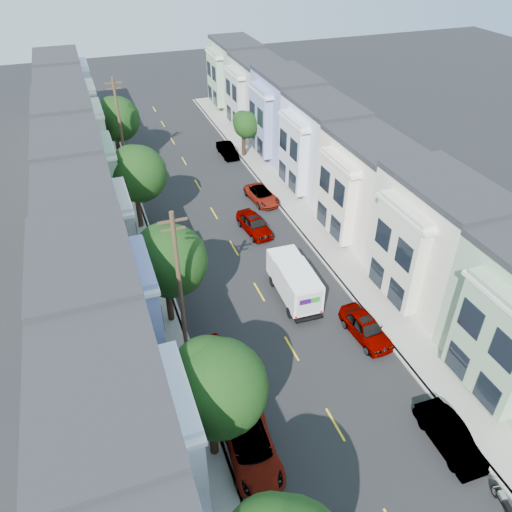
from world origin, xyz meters
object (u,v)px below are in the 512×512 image
at_px(parked_left_b, 252,449).
at_px(parked_right_a, 450,437).
at_px(tree_e, 116,119).
at_px(parked_left_c, 217,362).
at_px(tree_d, 137,174).
at_px(parked_right_c, 262,195).
at_px(tree_c, 169,261).
at_px(motorcycle, 503,503).
at_px(parked_right_d, 227,150).
at_px(lead_sedan, 254,224).
at_px(utility_pole_near, 180,288).
at_px(tree_far_r, 246,125).
at_px(utility_pole_far, 121,130).
at_px(tree_b, 216,388).
at_px(parked_right_b, 366,328).
at_px(fedex_truck, 294,281).
at_px(parked_left_d, 179,267).

distance_m(parked_left_b, parked_right_a, 10.18).
distance_m(tree_e, parked_left_c, 32.32).
xyz_separation_m(tree_d, parked_right_c, (11.20, 0.77, -4.37)).
relative_size(tree_c, motorcycle, 3.70).
relative_size(parked_right_d, motorcycle, 2.09).
bearing_deg(lead_sedan, parked_right_a, -89.98).
xyz_separation_m(tree_c, utility_pole_near, (0.00, -3.21, 0.32)).
bearing_deg(tree_far_r, lead_sedan, -106.39).
distance_m(tree_e, parked_right_c, 17.84).
relative_size(tree_d, utility_pole_far, 0.74).
bearing_deg(tree_far_r, tree_d, -139.72).
height_order(lead_sedan, parked_left_b, lead_sedan).
relative_size(utility_pole_near, utility_pole_far, 1.00).
xyz_separation_m(tree_e, utility_pole_near, (0.00, -29.89, 0.32)).
height_order(lead_sedan, parked_left_c, lead_sedan).
height_order(tree_b, utility_pole_far, utility_pole_far).
bearing_deg(parked_right_a, parked_left_b, 165.11).
relative_size(tree_d, parked_right_b, 1.60).
bearing_deg(parked_left_c, parked_right_a, -42.70).
xyz_separation_m(fedex_truck, parked_right_a, (2.82, -13.70, -0.79)).
distance_m(lead_sedan, motorcycle, 26.66).
xyz_separation_m(parked_right_d, motorcycle, (0.27, -42.46, -0.27)).
bearing_deg(fedex_truck, tree_c, 177.99).
relative_size(tree_c, lead_sedan, 1.53).
xyz_separation_m(lead_sedan, parked_right_d, (2.49, 15.94, -0.09)).
xyz_separation_m(tree_d, tree_e, (-0.00, 14.00, -0.16)).
xyz_separation_m(utility_pole_far, lead_sedan, (8.71, -14.18, -4.39)).
distance_m(tree_b, parked_left_d, 16.19).
bearing_deg(tree_d, parked_right_b, -58.76).
relative_size(tree_b, motorcycle, 3.70).
relative_size(parked_left_d, parked_right_d, 1.04).
xyz_separation_m(tree_d, parked_left_c, (1.40, -18.03, -4.27)).
distance_m(tree_b, tree_e, 37.30).
distance_m(utility_pole_far, parked_right_c, 15.27).
bearing_deg(utility_pole_far, tree_d, -90.01).
xyz_separation_m(parked_left_c, motorcycle, (10.07, -12.56, -0.32)).
relative_size(parked_left_c, parked_right_a, 1.03).
height_order(parked_right_c, motorcycle, parked_right_c).
bearing_deg(parked_right_d, utility_pole_far, -171.91).
distance_m(utility_pole_far, parked_left_d, 18.45).
bearing_deg(tree_b, parked_right_a, -18.19).
bearing_deg(utility_pole_far, parked_left_b, -87.66).
xyz_separation_m(tree_b, parked_left_d, (1.40, 15.57, -4.20)).
xyz_separation_m(utility_pole_far, parked_left_c, (1.40, -28.14, -4.43)).
xyz_separation_m(tree_d, parked_right_d, (11.20, 11.87, -4.32)).
height_order(tree_c, utility_pole_near, utility_pole_near).
relative_size(tree_far_r, parked_right_d, 1.23).
bearing_deg(parked_left_b, parked_left_c, 93.66).
bearing_deg(parked_right_d, utility_pole_near, -112.80).
bearing_deg(parked_left_d, utility_pole_near, -102.05).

